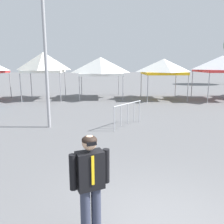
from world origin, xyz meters
The scene contains 7 objects.
canopy_tent_left_of_center centered at (-5.23, 15.58, 2.87)m, with size 3.02×3.02×3.64m.
canopy_tent_right_of_center centered at (-0.81, 16.00, 2.57)m, with size 3.50×3.50×3.28m.
canopy_tent_far_left centered at (4.07, 15.07, 2.54)m, with size 3.16×3.16×3.14m.
canopy_tent_behind_center centered at (8.47, 14.63, 2.75)m, with size 3.46×3.46×3.37m.
person_foreground centered at (-1.13, 0.00, 1.03)m, with size 0.61×0.38×1.78m.
light_pole_near_lift centered at (-3.22, 7.06, 4.23)m, with size 0.36×0.36×7.36m.
crowd_barrier_near_person centered at (0.32, 7.01, 0.75)m, with size 1.43×1.61×1.08m.
Camera 1 is at (-0.98, -3.42, 2.85)m, focal length 38.10 mm.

